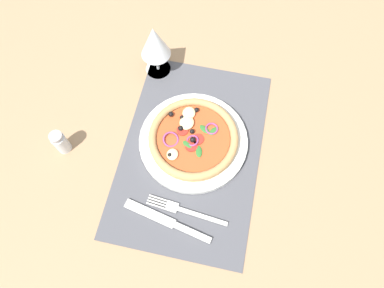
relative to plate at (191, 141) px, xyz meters
The scene contains 8 objects.
ground_plane 3.21cm from the plate, 168.27° to the right, with size 190.00×140.00×2.40cm, color #9E7A56.
placemat 2.39cm from the plate, 168.27° to the right, with size 47.95×31.39×0.40cm, color #4C4C51.
plate is the anchor object (origin of this frame).
pizza 1.84cm from the plate, 42.86° to the left, with size 20.52×20.52×2.57cm.
fork 16.25cm from the plate, behind, with size 3.28×18.06×0.44cm.
knife 19.23cm from the plate, behind, with size 5.73×19.91×0.62cm.
wine_glass 24.44cm from the plate, 34.36° to the left, with size 7.20×7.20×14.90cm.
pepper_shaker 29.68cm from the plate, 104.61° to the left, with size 3.20×3.20×6.70cm.
Camera 1 is at (-30.85, -6.77, 75.06)cm, focal length 32.74 mm.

